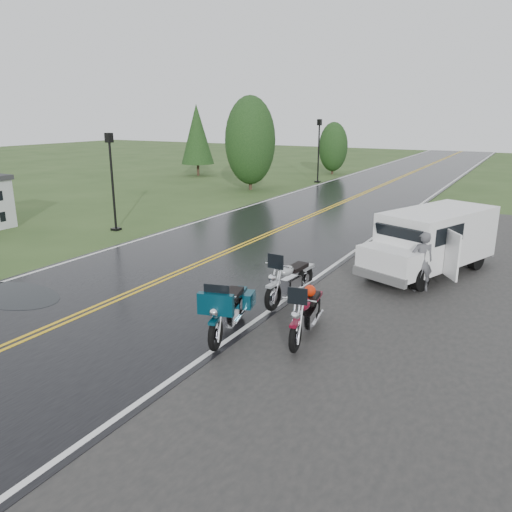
# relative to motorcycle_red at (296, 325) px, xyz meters

# --- Properties ---
(ground) EXTENTS (120.00, 120.00, 0.00)m
(ground) POSITION_rel_motorcycle_red_xyz_m (-5.28, 0.80, -0.65)
(ground) COLOR #2D471E
(ground) RESTS_ON ground
(road) EXTENTS (8.00, 100.00, 0.04)m
(road) POSITION_rel_motorcycle_red_xyz_m (-5.28, 10.80, -0.63)
(road) COLOR black
(road) RESTS_ON ground
(motorcycle_red) EXTENTS (1.15, 2.30, 1.30)m
(motorcycle_red) POSITION_rel_motorcycle_red_xyz_m (0.00, 0.00, 0.00)
(motorcycle_red) COLOR #5F0A1C
(motorcycle_red) RESTS_ON ground
(motorcycle_teal) EXTENTS (1.41, 2.44, 1.36)m
(motorcycle_teal) POSITION_rel_motorcycle_red_xyz_m (-1.42, -0.71, 0.03)
(motorcycle_teal) COLOR #052E3D
(motorcycle_teal) RESTS_ON ground
(motorcycle_silver) EXTENTS (0.96, 2.35, 1.36)m
(motorcycle_silver) POSITION_rel_motorcycle_red_xyz_m (-1.39, 1.70, 0.03)
(motorcycle_silver) COLOR #979A9E
(motorcycle_silver) RESTS_ON ground
(van_white) EXTENTS (3.49, 5.28, 1.94)m
(van_white) POSITION_rel_motorcycle_red_xyz_m (-0.05, 5.51, 0.32)
(van_white) COLOR white
(van_white) RESTS_ON ground
(person_at_van) EXTENTS (0.71, 0.66, 1.64)m
(person_at_van) POSITION_rel_motorcycle_red_xyz_m (1.36, 4.98, 0.17)
(person_at_van) COLOR #4B4C50
(person_at_van) RESTS_ON ground
(lamp_post_near_left) EXTENTS (0.34, 0.34, 3.96)m
(lamp_post_near_left) POSITION_rel_motorcycle_red_xyz_m (-11.13, 6.36, 1.33)
(lamp_post_near_left) COLOR black
(lamp_post_near_left) RESTS_ON ground
(lamp_post_far_left) EXTENTS (0.37, 0.37, 4.32)m
(lamp_post_far_left) POSITION_rel_motorcycle_red_xyz_m (-9.70, 24.25, 1.51)
(lamp_post_far_left) COLOR black
(lamp_post_far_left) RESTS_ON ground
(tree_left_mid) EXTENTS (3.13, 3.13, 4.89)m
(tree_left_mid) POSITION_rel_motorcycle_red_xyz_m (-12.05, 18.95, 1.80)
(tree_left_mid) COLOR #1E3D19
(tree_left_mid) RESTS_ON ground
(tree_left_far) EXTENTS (2.23, 2.23, 3.44)m
(tree_left_far) POSITION_rel_motorcycle_red_xyz_m (-10.58, 29.31, 1.07)
(tree_left_far) COLOR #1E3D19
(tree_left_far) RESTS_ON ground
(pine_left_far) EXTENTS (2.51, 2.51, 5.22)m
(pine_left_far) POSITION_rel_motorcycle_red_xyz_m (-19.30, 23.37, 1.96)
(pine_left_far) COLOR #1E3D19
(pine_left_far) RESTS_ON ground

